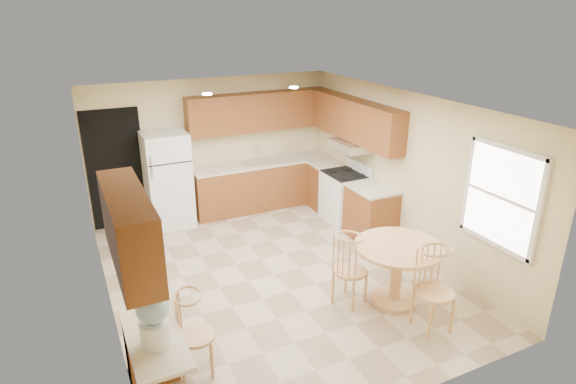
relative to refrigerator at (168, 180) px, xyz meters
name	(u,v)px	position (x,y,z in m)	size (l,w,h in m)	color
floor	(274,274)	(0.95, -2.40, -0.84)	(5.50, 5.50, 0.00)	tan
ceiling	(272,104)	(0.95, -2.40, 1.66)	(4.50, 5.50, 0.02)	white
wall_back	(213,146)	(0.95, 0.35, 0.41)	(4.50, 0.02, 2.50)	beige
wall_front	(399,297)	(0.95, -5.15, 0.41)	(4.50, 0.02, 2.50)	beige
wall_left	(100,225)	(-1.30, -2.40, 0.41)	(0.02, 5.50, 2.50)	beige
wall_right	(405,172)	(3.20, -2.40, 0.41)	(0.02, 5.50, 2.50)	beige
doorway	(116,169)	(-0.80, 0.34, 0.21)	(0.90, 0.02, 2.10)	black
base_cab_back	(264,185)	(1.83, 0.05, -0.41)	(2.75, 0.60, 0.87)	brown
counter_back	(263,163)	(1.83, 0.05, 0.05)	(2.75, 0.63, 0.04)	beige
base_cab_right_a	(327,186)	(2.90, -0.54, -0.41)	(0.60, 0.59, 0.87)	brown
counter_right_a	(328,164)	(2.90, -0.54, 0.05)	(0.63, 0.59, 0.04)	beige
base_cab_right_b	(371,214)	(2.90, -2.00, -0.41)	(0.60, 0.80, 0.87)	brown
counter_right_b	(372,188)	(2.90, -2.00, 0.05)	(0.63, 0.80, 0.04)	beige
upper_cab_back	(259,111)	(1.83, 0.19, 1.01)	(2.75, 0.33, 0.70)	brown
upper_cab_right	(355,120)	(3.04, -1.19, 1.01)	(0.33, 2.42, 0.70)	brown
upper_cab_left	(129,230)	(-1.13, -4.00, 1.01)	(0.33, 1.40, 0.70)	brown
sink	(262,162)	(1.80, 0.05, 0.07)	(0.78, 0.44, 0.01)	silver
range_hood	(351,145)	(2.95, -1.22, 0.58)	(0.50, 0.76, 0.14)	silver
desk_pedestal	(151,347)	(-1.05, -3.72, -0.48)	(0.48, 0.42, 0.72)	brown
desk_top	(154,337)	(-1.05, -4.10, -0.09)	(0.50, 1.20, 0.04)	beige
window	(502,197)	(3.18, -4.25, 0.66)	(0.06, 1.12, 1.30)	white
can_light_a	(207,94)	(0.45, -1.20, 1.64)	(0.14, 0.14, 0.02)	white
can_light_b	(294,87)	(1.85, -1.20, 1.64)	(0.14, 0.14, 0.02)	white
refrigerator	(168,180)	(0.00, 0.00, 0.00)	(0.74, 0.72, 1.69)	white
stove	(345,197)	(2.88, -1.22, -0.37)	(0.65, 0.76, 1.09)	white
dining_table	(397,265)	(2.10, -3.72, -0.30)	(1.13, 1.13, 0.83)	tan
chair_table_a	(355,265)	(1.55, -3.57, -0.24)	(0.44, 0.56, 0.99)	tan
chair_table_b	(441,287)	(2.15, -4.47, -0.21)	(0.46, 0.46, 1.05)	tan
chair_desk	(197,330)	(-0.60, -3.95, -0.27)	(0.41, 0.54, 0.94)	tan
water_crock	(153,317)	(-1.05, -4.23, 0.21)	(0.30, 0.30, 0.63)	white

